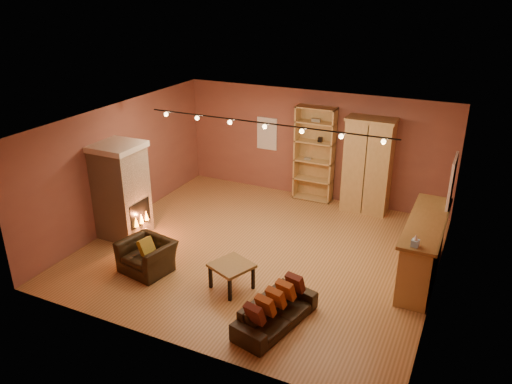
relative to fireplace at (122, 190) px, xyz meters
The scene contains 16 objects.
floor 3.28m from the fireplace, 11.16° to the left, with size 7.00×7.00×0.00m, color #986436.
ceiling 3.55m from the fireplace, 11.16° to the left, with size 7.00×7.00×0.00m, color brown.
back_wall 4.92m from the fireplace, 51.69° to the left, with size 7.00×0.02×2.80m, color #8E5241.
left_wall 0.83m from the fireplace, 127.41° to the left, with size 0.02×6.50×2.80m, color #8E5241.
right_wall 6.58m from the fireplace, ahead, with size 0.02×6.50×2.80m, color #8E5241.
fireplace is the anchor object (origin of this frame).
back_window 4.24m from the fireplace, 65.55° to the left, with size 0.56×0.04×0.86m, color white.
bookcase 4.87m from the fireplace, 49.91° to the left, with size 1.00×0.39×2.44m.
armoire 5.75m from the fireplace, 38.15° to the left, with size 1.15×0.66×2.35m.
bar_counter 6.34m from the fireplace, ahead, with size 0.66×2.52×1.20m.
tissue_box 6.20m from the fireplace, ahead, with size 0.13×0.13×0.22m.
right_window 6.84m from the fireplace, 17.08° to the left, with size 0.05×0.90×1.00m, color white.
loveseat 4.63m from the fireplace, 19.41° to the right, with size 0.83×1.69×0.71m.
armchair 1.83m from the fireplace, 36.95° to the right, with size 1.06×0.79×0.84m.
coffee_table 3.34m from the fireplace, 15.64° to the right, with size 0.87×0.87×0.51m.
track_rail 3.54m from the fireplace, 14.74° to the left, with size 5.20×0.09×0.13m.
Camera 1 is at (3.88, -8.37, 5.25)m, focal length 35.00 mm.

